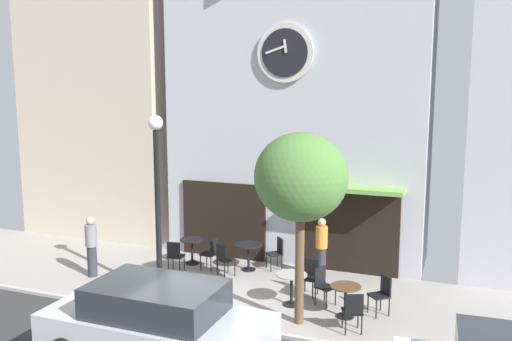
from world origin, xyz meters
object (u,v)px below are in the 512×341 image
at_px(cafe_chair_facing_street, 382,292).
at_px(cafe_chair_corner, 211,252).
at_px(cafe_chair_under_awning, 175,254).
at_px(parked_car_silver, 157,324).
at_px(cafe_table_center_left, 249,251).
at_px(street_lamp, 158,205).
at_px(cafe_table_center, 192,246).
at_px(cafe_chair_near_tree, 353,309).
at_px(pedestrian_orange, 321,247).
at_px(pedestrian_grey, 91,246).
at_px(cafe_chair_outer, 310,274).
at_px(cafe_chair_mid_row, 224,257).
at_px(cafe_table_near_door, 291,282).
at_px(cafe_table_rightmost, 346,295).
at_px(cafe_chair_right_end, 277,251).
at_px(street_tree, 301,178).
at_px(cafe_chair_left_end, 323,283).

relative_size(cafe_chair_facing_street, cafe_chair_corner, 1.00).
xyz_separation_m(cafe_chair_under_awning, parked_car_silver, (2.20, -4.51, 0.23)).
relative_size(cafe_table_center_left, parked_car_silver, 0.18).
distance_m(street_lamp, cafe_table_center, 2.95).
height_order(cafe_chair_near_tree, cafe_chair_under_awning, same).
height_order(cafe_chair_facing_street, pedestrian_orange, pedestrian_orange).
distance_m(pedestrian_grey, parked_car_silver, 5.40).
relative_size(cafe_chair_outer, cafe_chair_under_awning, 1.00).
relative_size(pedestrian_orange, pedestrian_grey, 1.00).
xyz_separation_m(street_lamp, cafe_chair_mid_row, (0.96, 1.75, -1.74)).
bearing_deg(cafe_table_near_door, cafe_table_rightmost, -8.92).
bearing_deg(cafe_table_center, cafe_chair_right_end, 10.97).
relative_size(cafe_table_center, cafe_chair_under_awning, 0.83).
height_order(cafe_table_near_door, pedestrian_orange, pedestrian_orange).
height_order(street_lamp, cafe_chair_facing_street, street_lamp).
bearing_deg(cafe_table_center_left, cafe_table_near_door, -45.83).
distance_m(cafe_table_rightmost, cafe_chair_near_tree, 0.82).
distance_m(cafe_chair_facing_street, cafe_chair_mid_row, 4.53).
relative_size(street_tree, pedestrian_grey, 2.53).
xyz_separation_m(cafe_chair_under_awning, pedestrian_grey, (-1.97, -1.08, 0.33)).
relative_size(street_tree, cafe_chair_facing_street, 4.69).
bearing_deg(cafe_table_near_door, cafe_chair_left_end, 25.21).
bearing_deg(street_tree, cafe_chair_corner, 143.65).
bearing_deg(cafe_chair_near_tree, pedestrian_grey, 173.16).
relative_size(cafe_chair_facing_street, pedestrian_orange, 0.54).
height_order(pedestrian_grey, parked_car_silver, pedestrian_grey).
bearing_deg(cafe_chair_near_tree, cafe_table_center, 152.07).
relative_size(cafe_table_near_door, cafe_chair_facing_street, 0.86).
relative_size(cafe_table_center_left, cafe_chair_outer, 0.86).
bearing_deg(pedestrian_grey, parked_car_silver, -39.41).
height_order(cafe_chair_corner, cafe_chair_right_end, same).
bearing_deg(cafe_table_near_door, cafe_chair_mid_row, 152.07).
relative_size(cafe_table_near_door, cafe_chair_left_end, 0.86).
distance_m(cafe_chair_facing_street, cafe_chair_right_end, 3.85).
height_order(cafe_chair_mid_row, pedestrian_orange, pedestrian_orange).
distance_m(cafe_table_center_left, pedestrian_orange, 2.11).
bearing_deg(cafe_table_rightmost, street_lamp, -176.29).
xyz_separation_m(street_lamp, parked_car_silver, (1.77, -3.00, -1.51)).
distance_m(cafe_table_near_door, pedestrian_orange, 2.08).
bearing_deg(cafe_chair_left_end, cafe_chair_mid_row, 163.10).
distance_m(cafe_table_center_left, cafe_table_rightmost, 3.88).
relative_size(cafe_table_center_left, cafe_chair_under_awning, 0.86).
distance_m(cafe_table_center, cafe_chair_left_end, 4.59).
bearing_deg(cafe_table_rightmost, cafe_chair_left_end, 140.97).
bearing_deg(cafe_table_near_door, parked_car_silver, -113.44).
relative_size(cafe_table_center, cafe_table_near_door, 0.97).
bearing_deg(parked_car_silver, pedestrian_orange, 72.87).
bearing_deg(cafe_chair_under_awning, cafe_chair_right_end, 27.39).
xyz_separation_m(cafe_table_near_door, cafe_chair_left_end, (0.68, 0.32, -0.03)).
bearing_deg(cafe_chair_corner, cafe_chair_outer, -13.91).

